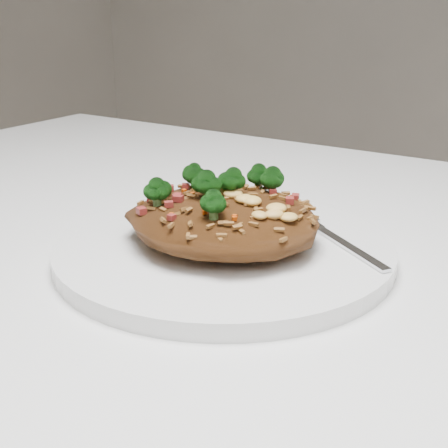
# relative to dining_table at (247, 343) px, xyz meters

# --- Properties ---
(dining_table) EXTENTS (1.20, 0.80, 0.75)m
(dining_table) POSITION_rel_dining_table_xyz_m (0.00, 0.00, 0.00)
(dining_table) COLOR white
(dining_table) RESTS_ON ground
(plate) EXTENTS (0.28, 0.28, 0.01)m
(plate) POSITION_rel_dining_table_xyz_m (-0.01, -0.02, 0.10)
(plate) COLOR white
(plate) RESTS_ON dining_table
(fried_rice) EXTENTS (0.16, 0.15, 0.06)m
(fried_rice) POSITION_rel_dining_table_xyz_m (-0.01, -0.02, 0.13)
(fried_rice) COLOR brown
(fried_rice) RESTS_ON plate
(fork) EXTENTS (0.14, 0.10, 0.00)m
(fork) POSITION_rel_dining_table_xyz_m (0.06, 0.03, 0.11)
(fork) COLOR silver
(fork) RESTS_ON plate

